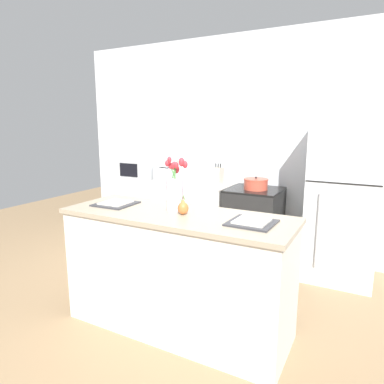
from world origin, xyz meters
The scene contains 14 objects.
ground_plane centered at (0.00, 0.00, 0.00)m, with size 10.00×10.00×0.00m, color #997A56.
back_wall centered at (0.00, 2.00, 1.35)m, with size 5.20×0.08×2.70m.
kitchen_island centered at (0.00, 0.00, 0.48)m, with size 1.80×0.66×0.95m.
back_counter centered at (-1.06, 1.60, 0.44)m, with size 1.68×0.60×0.88m.
stove_range centered at (0.10, 1.60, 0.44)m, with size 0.60×0.61×0.88m.
refrigerator centered at (1.05, 1.60, 0.87)m, with size 0.68×0.67×1.73m.
flower_vase centered at (-0.05, 0.07, 1.11)m, with size 0.18×0.17×0.43m.
pear_figurine centered at (0.06, -0.01, 1.01)m, with size 0.08×0.08×0.14m.
plate_setting_left centered at (-0.60, 0.00, 0.96)m, with size 0.31×0.31×0.02m.
plate_setting_right centered at (0.60, 0.00, 0.96)m, with size 0.31×0.31×0.02m.
toaster centered at (-1.13, 1.62, 0.97)m, with size 0.28×0.18×0.17m.
cooking_pot centered at (0.12, 1.57, 0.95)m, with size 0.28×0.28×0.15m.
microwave centered at (-1.54, 1.60, 1.02)m, with size 0.48×0.37×0.27m.
knife_block centered at (-0.37, 1.60, 1.00)m, with size 0.10×0.14×0.27m.
Camera 1 is at (1.30, -2.17, 1.62)m, focal length 32.00 mm.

